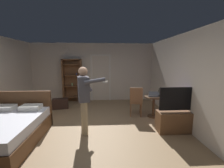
{
  "coord_description": "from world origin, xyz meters",
  "views": [
    {
      "loc": [
        0.49,
        -3.7,
        1.89
      ],
      "look_at": [
        0.72,
        0.29,
        1.24
      ],
      "focal_mm": 23.86,
      "sensor_mm": 36.0,
      "label": 1
    }
  ],
  "objects": [
    {
      "name": "person_blue_shirt",
      "position": [
        -0.0,
        -0.02,
        0.99
      ],
      "size": [
        0.78,
        0.59,
        1.72
      ],
      "color": "tan",
      "rests_on": "ground_plane"
    },
    {
      "name": "wooden_chair",
      "position": [
        1.57,
        1.08,
        0.54
      ],
      "size": [
        0.49,
        0.49,
        0.99
      ],
      "color": "brown",
      "rests_on": "ground_plane"
    },
    {
      "name": "ground_plane",
      "position": [
        0.0,
        0.0,
        0.0
      ],
      "size": [
        6.97,
        6.97,
        0.0
      ],
      "primitive_type": "plane",
      "color": "#997A56"
    },
    {
      "name": "bottle_on_table",
      "position": [
        2.28,
        0.9,
        0.82
      ],
      "size": [
        0.06,
        0.06,
        0.29
      ],
      "color": "#3E3F2B",
      "rests_on": "side_table"
    },
    {
      "name": "tv_flatscreen",
      "position": [
        2.43,
        -0.08,
        0.36
      ],
      "size": [
        1.08,
        0.4,
        1.2
      ],
      "color": "brown",
      "rests_on": "ground_plane"
    },
    {
      "name": "doorway_frame",
      "position": [
        0.36,
        3.15,
        1.22
      ],
      "size": [
        0.93,
        0.08,
        2.13
      ],
      "color": "white",
      "rests_on": "ground_plane"
    },
    {
      "name": "bookshelf",
      "position": [
        -0.9,
        3.0,
        1.03
      ],
      "size": [
        0.85,
        0.32,
        1.92
      ],
      "color": "brown",
      "rests_on": "ground_plane"
    },
    {
      "name": "laptop",
      "position": [
        2.11,
        0.94,
        0.75
      ],
      "size": [
        0.36,
        0.36,
        0.17
      ],
      "color": "black",
      "rests_on": "side_table"
    },
    {
      "name": "suitcase_dark",
      "position": [
        -1.2,
        2.01,
        0.2
      ],
      "size": [
        0.64,
        0.42,
        0.4
      ],
      "primitive_type": "cube",
      "rotation": [
        0.0,
        0.0,
        0.24
      ],
      "color": "black",
      "rests_on": "ground_plane"
    },
    {
      "name": "bed",
      "position": [
        -1.8,
        -0.37,
        0.3
      ],
      "size": [
        1.56,
        2.01,
        1.02
      ],
      "color": "brown",
      "rests_on": "ground_plane"
    },
    {
      "name": "side_table",
      "position": [
        2.14,
        0.98,
        0.47
      ],
      "size": [
        0.62,
        0.62,
        0.7
      ],
      "color": "#4C331E",
      "rests_on": "ground_plane"
    },
    {
      "name": "wall_right",
      "position": [
        2.79,
        0.0,
        1.31
      ],
      "size": [
        0.12,
        6.58,
        2.63
      ],
      "primitive_type": "cube",
      "color": "silver",
      "rests_on": "ground_plane"
    },
    {
      "name": "wall_back",
      "position": [
        0.0,
        3.23,
        1.31
      ],
      "size": [
        5.7,
        0.12,
        2.63
      ],
      "primitive_type": "cube",
      "color": "silver",
      "rests_on": "ground_plane"
    }
  ]
}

